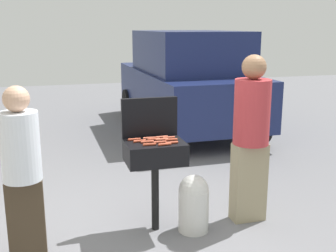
{
  "coord_description": "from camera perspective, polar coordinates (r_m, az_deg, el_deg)",
  "views": [
    {
      "loc": [
        -0.91,
        -3.78,
        2.12
      ],
      "look_at": [
        0.37,
        0.7,
        1.0
      ],
      "focal_mm": 44.74,
      "sensor_mm": 36.0,
      "label": 1
    }
  ],
  "objects": [
    {
      "name": "hot_dog_9",
      "position": [
        4.32,
        -4.62,
        -1.83
      ],
      "size": [
        0.13,
        0.03,
        0.03
      ],
      "primitive_type": "cylinder",
      "rotation": [
        0.0,
        1.57,
        -0.03
      ],
      "color": "#AD4228",
      "rests_on": "bbq_grill"
    },
    {
      "name": "grill_lid_open",
      "position": [
        4.42,
        -2.53,
        1.19
      ],
      "size": [
        0.6,
        0.05,
        0.42
      ],
      "primitive_type": "cube",
      "color": "black",
      "rests_on": "bbq_grill"
    },
    {
      "name": "hot_dog_2",
      "position": [
        4.37,
        0.11,
        -1.59
      ],
      "size": [
        0.13,
        0.03,
        0.03
      ],
      "primitive_type": "cylinder",
      "rotation": [
        0.0,
        1.57,
        0.0
      ],
      "color": "#B74C33",
      "rests_on": "bbq_grill"
    },
    {
      "name": "hot_dog_10",
      "position": [
        4.23,
        -2.83,
        -2.16
      ],
      "size": [
        0.13,
        0.03,
        0.03
      ],
      "primitive_type": "cylinder",
      "rotation": [
        0.0,
        1.57,
        -0.02
      ],
      "color": "#B74C33",
      "rests_on": "bbq_grill"
    },
    {
      "name": "hot_dog_5",
      "position": [
        4.4,
        -0.87,
        -1.5
      ],
      "size": [
        0.13,
        0.03,
        0.03
      ],
      "primitive_type": "cylinder",
      "rotation": [
        0.0,
        1.57,
        0.06
      ],
      "color": "#C6593D",
      "rests_on": "bbq_grill"
    },
    {
      "name": "parked_minivan",
      "position": [
        8.7,
        2.55,
        6.26
      ],
      "size": [
        2.08,
        4.43,
        2.02
      ],
      "rotation": [
        0.0,
        0.0,
        3.16
      ],
      "color": "navy",
      "rests_on": "ground"
    },
    {
      "name": "hot_dog_1",
      "position": [
        4.21,
        -1.12,
        -2.21
      ],
      "size": [
        0.13,
        0.03,
        0.03
      ],
      "primitive_type": "cylinder",
      "rotation": [
        0.0,
        1.57,
        -0.04
      ],
      "color": "#B74C33",
      "rests_on": "bbq_grill"
    },
    {
      "name": "hot_dog_4",
      "position": [
        4.31,
        -1.97,
        -1.83
      ],
      "size": [
        0.13,
        0.03,
        0.03
      ],
      "primitive_type": "cylinder",
      "rotation": [
        0.0,
        1.57,
        -0.03
      ],
      "color": "#AD4228",
      "rests_on": "bbq_grill"
    },
    {
      "name": "hot_dog_8",
      "position": [
        4.13,
        -0.46,
        -2.5
      ],
      "size": [
        0.13,
        0.03,
        0.03
      ],
      "primitive_type": "cylinder",
      "rotation": [
        0.0,
        1.57,
        0.05
      ],
      "color": "#AD4228",
      "rests_on": "bbq_grill"
    },
    {
      "name": "hot_dog_6",
      "position": [
        4.26,
        -3.87,
        -2.05
      ],
      "size": [
        0.13,
        0.04,
        0.03
      ],
      "primitive_type": "cylinder",
      "rotation": [
        0.0,
        1.57,
        0.09
      ],
      "color": "#AD4228",
      "rests_on": "bbq_grill"
    },
    {
      "name": "hot_dog_11",
      "position": [
        4.19,
        0.5,
        -2.28
      ],
      "size": [
        0.13,
        0.03,
        0.03
      ],
      "primitive_type": "cylinder",
      "rotation": [
        0.0,
        1.57,
        0.01
      ],
      "color": "#AD4228",
      "rests_on": "bbq_grill"
    },
    {
      "name": "propane_tank",
      "position": [
        4.46,
        3.51,
        -10.31
      ],
      "size": [
        0.32,
        0.32,
        0.62
      ],
      "color": "silver",
      "rests_on": "ground"
    },
    {
      "name": "person_left",
      "position": [
        3.94,
        -19.25,
        -5.56
      ],
      "size": [
        0.34,
        0.34,
        1.63
      ],
      "rotation": [
        0.0,
        0.0,
        0.29
      ],
      "color": "#3F3323",
      "rests_on": "ground"
    },
    {
      "name": "bbq_grill",
      "position": [
        4.31,
        -1.8,
        -4.05
      ],
      "size": [
        0.6,
        0.44,
        0.97
      ],
      "color": "black",
      "rests_on": "ground"
    },
    {
      "name": "hot_dog_7",
      "position": [
        4.3,
        -0.86,
        -1.85
      ],
      "size": [
        0.13,
        0.04,
        0.03
      ],
      "primitive_type": "cylinder",
      "rotation": [
        0.0,
        1.57,
        -0.08
      ],
      "color": "#C6593D",
      "rests_on": "bbq_grill"
    },
    {
      "name": "hot_dog_3",
      "position": [
        4.13,
        -2.53,
        -2.52
      ],
      "size": [
        0.13,
        0.03,
        0.03
      ],
      "primitive_type": "cylinder",
      "rotation": [
        0.0,
        1.57,
        -0.06
      ],
      "color": "#AD4228",
      "rests_on": "bbq_grill"
    },
    {
      "name": "person_right",
      "position": [
        4.58,
        11.23,
        -0.99
      ],
      "size": [
        0.39,
        0.39,
        1.83
      ],
      "rotation": [
        0.0,
        0.0,
        3.18
      ],
      "color": "gray",
      "rests_on": "ground"
    },
    {
      "name": "ground_plane",
      "position": [
        4.43,
        -2.19,
        -15.11
      ],
      "size": [
        24.0,
        24.0,
        0.0
      ],
      "primitive_type": "plane",
      "color": "slate"
    },
    {
      "name": "hot_dog_12",
      "position": [
        4.3,
        0.43,
        -1.87
      ],
      "size": [
        0.13,
        0.03,
        0.03
      ],
      "primitive_type": "cylinder",
      "rotation": [
        0.0,
        1.57,
        -0.07
      ],
      "color": "#AD4228",
      "rests_on": "bbq_grill"
    },
    {
      "name": "hot_dog_0",
      "position": [
        4.36,
        -2.56,
        -1.66
      ],
      "size": [
        0.13,
        0.03,
        0.03
      ],
      "primitive_type": "cylinder",
      "rotation": [
        0.0,
        1.57,
        -0.06
      ],
      "color": "#C6593D",
      "rests_on": "bbq_grill"
    }
  ]
}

